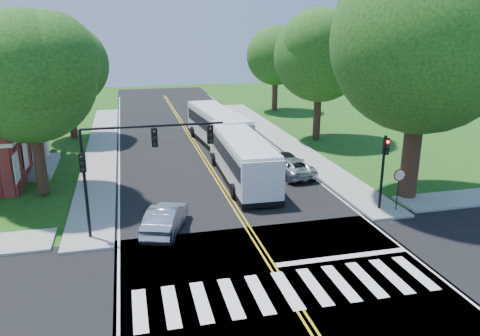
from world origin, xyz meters
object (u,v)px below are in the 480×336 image
object	(u,v)px
bus_lead	(241,157)
bus_follow	(217,127)
hatchback	(166,219)
dark_sedan	(283,160)
suv	(290,166)
signal_nw	(132,155)
signal_ne	(384,163)

from	to	relation	value
bus_lead	bus_follow	size ratio (longest dim) A/B	0.97
hatchback	dark_sedan	xyz separation A→B (m)	(9.76, 9.53, -0.10)
suv	dark_sedan	size ratio (longest dim) A/B	1.09
bus_follow	signal_nw	bearing A→B (deg)	61.21
signal_nw	bus_lead	distance (m)	11.12
signal_ne	bus_follow	bearing A→B (deg)	109.37
bus_lead	suv	world-z (taller)	bus_lead
signal_ne	bus_lead	size ratio (longest dim) A/B	0.36
suv	dark_sedan	world-z (taller)	suv
bus_follow	dark_sedan	bearing A→B (deg)	107.85
suv	hatchback	bearing A→B (deg)	31.34
signal_nw	dark_sedan	bearing A→B (deg)	40.40
bus_lead	hatchback	world-z (taller)	bus_lead
bus_lead	bus_follow	world-z (taller)	bus_follow
bus_follow	suv	bearing A→B (deg)	103.52
signal_ne	hatchback	bearing A→B (deg)	179.78
bus_follow	dark_sedan	size ratio (longest dim) A/B	2.86
bus_follow	hatchback	xyz separation A→B (m)	(-6.30, -17.72, -0.95)
bus_lead	hatchback	distance (m)	9.79
hatchback	dark_sedan	size ratio (longest dim) A/B	1.02
bus_lead	signal_nw	bearing A→B (deg)	47.05
signal_nw	hatchback	distance (m)	3.93
signal_nw	suv	size ratio (longest dim) A/B	1.48
signal_ne	hatchback	xyz separation A→B (m)	(-12.55, 0.05, -2.21)
suv	signal_ne	bearing A→B (deg)	103.41
hatchback	bus_follow	bearing A→B (deg)	-90.20
signal_ne	bus_follow	size ratio (longest dim) A/B	0.35
hatchback	dark_sedan	distance (m)	13.64
signal_nw	hatchback	bearing A→B (deg)	2.30
bus_lead	hatchback	size ratio (longest dim) A/B	2.71
signal_ne	dark_sedan	size ratio (longest dim) A/B	1.00
bus_follow	hatchback	distance (m)	18.83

